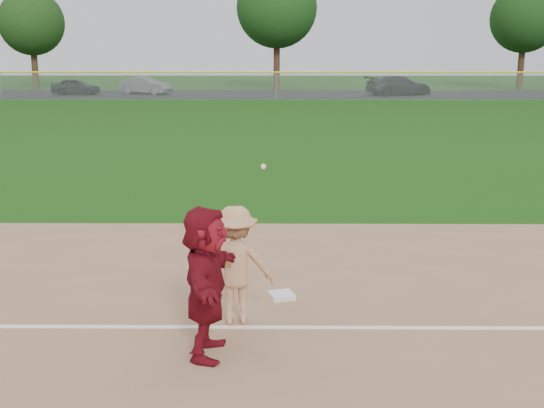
{
  "coord_description": "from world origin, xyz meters",
  "views": [
    {
      "loc": [
        0.09,
        -9.89,
        3.98
      ],
      "look_at": [
        0.0,
        1.5,
        1.3
      ],
      "focal_mm": 45.0,
      "sensor_mm": 36.0,
      "label": 1
    }
  ],
  "objects_px": {
    "first_base": "(282,295)",
    "car_right": "(399,85)",
    "base_runner": "(206,282)",
    "car_mid": "(145,85)",
    "car_left": "(76,86)"
  },
  "relations": [
    {
      "from": "car_right",
      "to": "car_mid",
      "type": "bearing_deg",
      "value": 69.45
    },
    {
      "from": "base_runner",
      "to": "car_right",
      "type": "relative_size",
      "value": 0.38
    },
    {
      "from": "car_left",
      "to": "car_mid",
      "type": "height_order",
      "value": "car_mid"
    },
    {
      "from": "first_base",
      "to": "car_right",
      "type": "distance_m",
      "value": 45.65
    },
    {
      "from": "first_base",
      "to": "car_left",
      "type": "relative_size",
      "value": 0.09
    },
    {
      "from": "base_runner",
      "to": "first_base",
      "type": "bearing_deg",
      "value": -23.19
    },
    {
      "from": "car_right",
      "to": "car_left",
      "type": "bearing_deg",
      "value": 71.63
    },
    {
      "from": "car_mid",
      "to": "car_right",
      "type": "bearing_deg",
      "value": -72.68
    },
    {
      "from": "car_left",
      "to": "car_right",
      "type": "distance_m",
      "value": 25.83
    },
    {
      "from": "base_runner",
      "to": "car_mid",
      "type": "bearing_deg",
      "value": 14.15
    },
    {
      "from": "car_left",
      "to": "first_base",
      "type": "bearing_deg",
      "value": -157.75
    },
    {
      "from": "first_base",
      "to": "car_left",
      "type": "height_order",
      "value": "car_left"
    },
    {
      "from": "car_mid",
      "to": "car_right",
      "type": "height_order",
      "value": "car_right"
    },
    {
      "from": "car_right",
      "to": "base_runner",
      "type": "bearing_deg",
      "value": 149.54
    },
    {
      "from": "car_left",
      "to": "car_right",
      "type": "height_order",
      "value": "car_right"
    }
  ]
}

